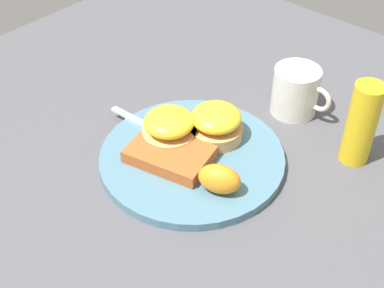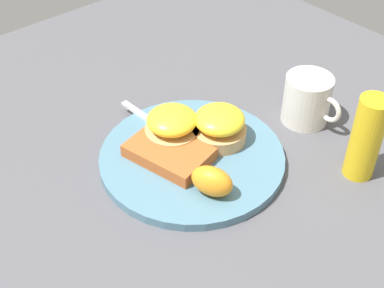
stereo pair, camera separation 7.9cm
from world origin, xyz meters
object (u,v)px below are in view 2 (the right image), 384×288
Objects in this scene: cup at (308,100)px; condiment_bottle at (366,138)px; fork at (170,135)px; hashbrown_patty at (169,152)px; sandwich_benedict_left at (219,125)px; orange_wedge at (212,181)px; sandwich_benedict_right at (172,126)px.

condiment_bottle is at bearing -16.61° from cup.
cup is at bearing 63.97° from fork.
hashbrown_patty is at bearing -104.65° from cup.
condiment_bottle reaches higher than cup.
orange_wedge is (0.08, -0.09, -0.00)m from sandwich_benedict_left.
sandwich_benedict_right is at bearing -15.43° from fork.
cup reaches higher than fork.
sandwich_benedict_right is 0.23m from cup.
hashbrown_patty is (0.03, -0.03, -0.02)m from sandwich_benedict_right.
sandwich_benedict_right is 0.63× the size of condiment_bottle.
hashbrown_patty is 0.58× the size of fork.
sandwich_benedict_left is at bearing 44.16° from fork.
cup is at bearing 75.35° from hashbrown_patty.
fork is (-0.04, 0.03, -0.01)m from hashbrown_patty.
cup reaches higher than hashbrown_patty.
cup is 0.79× the size of condiment_bottle.
fork is (-0.05, -0.05, -0.02)m from sandwich_benedict_left.
sandwich_benedict_left is at bearing -147.89° from condiment_bottle.
orange_wedge is 0.29× the size of fork.
sandwich_benedict_left is 0.80× the size of cup.
orange_wedge is at bearing -47.93° from sandwich_benedict_left.
sandwich_benedict_right reaches higher than orange_wedge.
orange_wedge is 0.58× the size of cup.
fork is at bearing 139.63° from hashbrown_patty.
sandwich_benedict_left is 0.09m from hashbrown_patty.
sandwich_benedict_right is 0.70× the size of hashbrown_patty.
sandwich_benedict_right is 1.39× the size of orange_wedge.
orange_wedge is at bearing -14.45° from fork.
sandwich_benedict_left reaches higher than fork.
condiment_bottle is (0.13, -0.04, 0.03)m from cup.
fork is at bearing -144.71° from condiment_bottle.
hashbrown_patty is 1.99× the size of orange_wedge.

